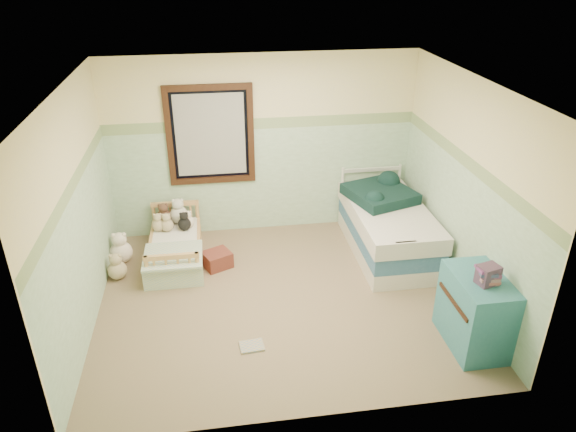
{
  "coord_description": "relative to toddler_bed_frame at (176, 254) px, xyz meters",
  "views": [
    {
      "loc": [
        -0.68,
        -5.08,
        3.69
      ],
      "look_at": [
        0.13,
        0.35,
        0.89
      ],
      "focal_mm": 33.06,
      "sensor_mm": 36.0,
      "label": 1
    }
  ],
  "objects": [
    {
      "name": "twin_mattress",
      "position": [
        2.8,
        -0.21,
        0.47
      ],
      "size": [
        0.94,
        1.84,
        0.22
      ],
      "primitive_type": "cube",
      "color": "silver",
      "rests_on": "twin_boxspring"
    },
    {
      "name": "wall_front",
      "position": [
        1.25,
        -2.85,
        1.17
      ],
      "size": [
        4.2,
        0.04,
        2.5
      ],
      "primitive_type": "cube",
      "color": "beige",
      "rests_on": "floor"
    },
    {
      "name": "extra_plush_0",
      "position": [
        0.17,
        0.34,
        0.29
      ],
      "size": [
        0.17,
        0.17,
        0.17
      ],
      "primitive_type": "sphere",
      "color": "white",
      "rests_on": "toddler_mattress"
    },
    {
      "name": "plush_floor_cream",
      "position": [
        -0.7,
        0.05,
        0.06
      ],
      "size": [
        0.29,
        0.29,
        0.29
      ],
      "primitive_type": "sphere",
      "color": "white",
      "rests_on": "floor"
    },
    {
      "name": "wall_back",
      "position": [
        1.25,
        0.75,
        1.17
      ],
      "size": [
        4.2,
        0.04,
        2.5
      ],
      "primitive_type": "cube",
      "color": "beige",
      "rests_on": "floor"
    },
    {
      "name": "wainscot_mint",
      "position": [
        1.25,
        0.74,
        0.67
      ],
      "size": [
        4.2,
        0.01,
        1.5
      ],
      "primitive_type": "cube",
      "color": "#8FB28F",
      "rests_on": "floor"
    },
    {
      "name": "patchwork_quilt",
      "position": [
        0.0,
        -0.41,
        0.22
      ],
      "size": [
        0.71,
        0.66,
        0.03
      ],
      "primitive_type": "cube",
      "color": "#84AFC3",
      "rests_on": "toddler_mattress"
    },
    {
      "name": "window_frame",
      "position": [
        0.55,
        0.71,
        1.37
      ],
      "size": [
        1.16,
        0.06,
        1.36
      ],
      "primitive_type": "cube",
      "color": "black",
      "rests_on": "wall_back"
    },
    {
      "name": "teal_blanket",
      "position": [
        2.75,
        0.09,
        0.65
      ],
      "size": [
        0.98,
        1.01,
        0.14
      ],
      "primitive_type": "cube",
      "rotation": [
        0.0,
        0.0,
        0.31
      ],
      "color": "black",
      "rests_on": "twin_mattress"
    },
    {
      "name": "plush_bed_tan",
      "position": [
        -0.1,
        0.28,
        0.29
      ],
      "size": [
        0.17,
        0.17,
        0.17
      ],
      "primitive_type": "sphere",
      "color": "tan",
      "rests_on": "toddler_mattress"
    },
    {
      "name": "wall_left",
      "position": [
        -0.85,
        -1.05,
        1.17
      ],
      "size": [
        0.04,
        3.6,
        2.5
      ],
      "primitive_type": "cube",
      "color": "beige",
      "rests_on": "floor"
    },
    {
      "name": "ceiling",
      "position": [
        1.25,
        -1.05,
        2.43
      ],
      "size": [
        4.2,
        3.6,
        0.02
      ],
      "primitive_type": "cube",
      "color": "white",
      "rests_on": "wall_back"
    },
    {
      "name": "toddler_mattress",
      "position": [
        0.0,
        0.0,
        0.14
      ],
      "size": [
        0.6,
        1.25,
        0.12
      ],
      "primitive_type": "cube",
      "color": "white",
      "rests_on": "toddler_bed_frame"
    },
    {
      "name": "floor_book",
      "position": [
        0.83,
        -1.86,
        -0.07
      ],
      "size": [
        0.26,
        0.21,
        0.02
      ],
      "primitive_type": "cube",
      "rotation": [
        0.0,
        0.0,
        0.08
      ],
      "color": "#EDAA48",
      "rests_on": "floor"
    },
    {
      "name": "plush_floor_tan",
      "position": [
        -0.7,
        -0.34,
        0.03
      ],
      "size": [
        0.23,
        0.23,
        0.23
      ],
      "primitive_type": "sphere",
      "color": "tan",
      "rests_on": "floor"
    },
    {
      "name": "plush_bed_brown",
      "position": [
        -0.15,
        0.5,
        0.31
      ],
      "size": [
        0.21,
        0.21,
        0.21
      ],
      "primitive_type": "sphere",
      "color": "brown",
      "rests_on": "toddler_mattress"
    },
    {
      "name": "dresser",
      "position": [
        3.09,
        -2.12,
        0.32
      ],
      "size": [
        0.5,
        0.8,
        0.8
      ],
      "primitive_type": "cube",
      "color": "teal",
      "rests_on": "floor"
    },
    {
      "name": "window_blinds",
      "position": [
        0.55,
        0.72,
        1.37
      ],
      "size": [
        0.92,
        0.01,
        1.12
      ],
      "primitive_type": "cube",
      "color": "#B2B2AA",
      "rests_on": "window_frame"
    },
    {
      "name": "toddler_bed_frame",
      "position": [
        0.0,
        0.0,
        0.0
      ],
      "size": [
        0.66,
        1.31,
        0.17
      ],
      "primitive_type": "cube",
      "color": "tan",
      "rests_on": "floor"
    },
    {
      "name": "book_stack",
      "position": [
        3.09,
        -2.21,
        0.81
      ],
      "size": [
        0.23,
        0.2,
        0.2
      ],
      "primitive_type": "cube",
      "rotation": [
        0.0,
        0.0,
        0.26
      ],
      "color": "brown",
      "rests_on": "dresser"
    },
    {
      "name": "red_pillow",
      "position": [
        0.53,
        -0.25,
        0.02
      ],
      "size": [
        0.42,
        0.4,
        0.21
      ],
      "primitive_type": "cube",
      "rotation": [
        0.0,
        0.0,
        0.44
      ],
      "color": "#A53C28",
      "rests_on": "floor"
    },
    {
      "name": "floor",
      "position": [
        1.25,
        -1.05,
        -0.09
      ],
      "size": [
        4.2,
        3.6,
        0.02
      ],
      "primitive_type": "cube",
      "color": "brown",
      "rests_on": "ground"
    },
    {
      "name": "twin_bed_frame",
      "position": [
        2.8,
        -0.21,
        0.03
      ],
      "size": [
        0.9,
        1.81,
        0.22
      ],
      "primitive_type": "cube",
      "color": "white",
      "rests_on": "floor"
    },
    {
      "name": "plush_bed_dark",
      "position": [
        0.13,
        0.28,
        0.29
      ],
      "size": [
        0.18,
        0.18,
        0.18
      ],
      "primitive_type": "sphere",
      "color": "black",
      "rests_on": "toddler_mattress"
    },
    {
      "name": "border_strip",
      "position": [
        1.25,
        0.74,
        1.49
      ],
      "size": [
        4.2,
        0.01,
        0.15
      ],
      "primitive_type": "cube",
      "color": "#447843",
      "rests_on": "wall_back"
    },
    {
      "name": "twin_boxspring",
      "position": [
        2.8,
        -0.21,
        0.25
      ],
      "size": [
        0.9,
        1.81,
        0.22
      ],
      "primitive_type": "cube",
      "color": "navy",
      "rests_on": "twin_bed_frame"
    },
    {
      "name": "wall_right",
      "position": [
        3.35,
        -1.05,
        1.17
      ],
      "size": [
        0.04,
        3.6,
        2.5
      ],
      "primitive_type": "cube",
      "color": "beige",
      "rests_on": "floor"
    },
    {
      "name": "extra_plush_1",
      "position": [
        -0.21,
        0.3,
        0.29
      ],
      "size": [
        0.17,
        0.17,
        0.17
      ],
      "primitive_type": "sphere",
      "color": "tan",
      "rests_on": "toddler_mattress"
    },
    {
      "name": "plush_bed_white",
      "position": [
        0.05,
        0.5,
        0.33
      ],
      "size": [
        0.24,
        0.24,
        0.24
      ],
      "primitive_type": "sphere",
      "color": "silver",
      "rests_on": "toddler_mattress"
    }
  ]
}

